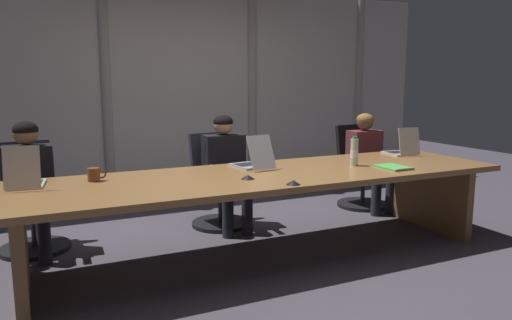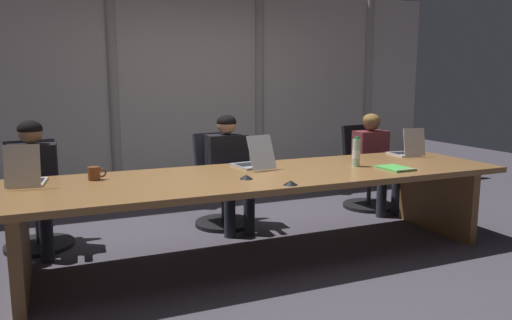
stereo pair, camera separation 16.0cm
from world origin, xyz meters
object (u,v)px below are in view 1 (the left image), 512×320
at_px(person_center, 369,155).
at_px(water_bottle_primary, 354,152).
at_px(spiral_notepad, 393,167).
at_px(person_left_end, 28,180).
at_px(laptop_left_end, 25,179).
at_px(office_chair_center, 360,176).
at_px(office_chair_left_end, 32,211).
at_px(conference_mic_left_side, 293,182).
at_px(coffee_mug_near, 94,175).
at_px(person_left_mid, 226,165).
at_px(conference_mic_middle, 248,177).
at_px(laptop_left_mid, 252,161).
at_px(office_chair_left_mid, 218,192).
at_px(laptop_center, 402,149).

bearing_deg(person_center, water_bottle_primary, -43.61).
bearing_deg(spiral_notepad, person_center, 59.91).
relative_size(person_left_end, spiral_notepad, 3.73).
distance_m(laptop_left_end, office_chair_center, 3.73).
distance_m(office_chair_left_end, person_left_end, 0.35).
bearing_deg(office_chair_center, conference_mic_left_side, -56.74).
bearing_deg(coffee_mug_near, spiral_notepad, -12.46).
height_order(office_chair_center, spiral_notepad, office_chair_center).
distance_m(person_left_end, conference_mic_left_side, 2.27).
bearing_deg(coffee_mug_near, conference_mic_left_side, -30.05).
relative_size(office_chair_left_end, water_bottle_primary, 3.55).
xyz_separation_m(office_chair_left_end, coffee_mug_near, (0.46, -0.78, 0.43)).
xyz_separation_m(office_chair_left_end, person_left_mid, (1.80, -0.16, 0.30)).
bearing_deg(conference_mic_middle, water_bottle_primary, 7.01).
relative_size(laptop_left_mid, conference_mic_middle, 4.25).
bearing_deg(office_chair_center, conference_mic_middle, -66.41).
bearing_deg(office_chair_left_mid, person_left_end, -94.46).
height_order(laptop_center, spiral_notepad, laptop_center).
relative_size(conference_mic_left_side, conference_mic_middle, 1.00).
bearing_deg(laptop_center, coffee_mug_near, 96.08).
xyz_separation_m(office_chair_center, person_left_end, (-3.60, -0.16, 0.31)).
xyz_separation_m(laptop_center, water_bottle_primary, (-0.85, -0.32, 0.07)).
relative_size(office_chair_left_end, office_chair_left_mid, 1.01).
bearing_deg(office_chair_left_mid, office_chair_center, 80.62).
relative_size(laptop_left_end, water_bottle_primary, 1.51).
relative_size(office_chair_center, person_center, 0.86).
distance_m(laptop_left_end, laptop_left_mid, 1.82).
relative_size(laptop_left_end, office_chair_left_end, 0.43).
bearing_deg(coffee_mug_near, conference_mic_middle, -21.47).
height_order(office_chair_left_mid, person_left_end, person_left_end).
distance_m(laptop_center, conference_mic_middle, 2.02).
xyz_separation_m(office_chair_left_end, conference_mic_middle, (1.56, -1.21, 0.39)).
distance_m(office_chair_center, conference_mic_left_side, 2.41).
height_order(office_chair_left_mid, person_left_mid, person_left_mid).
bearing_deg(office_chair_left_mid, coffee_mug_near, -68.64).
bearing_deg(laptop_center, person_center, 1.28).
bearing_deg(person_left_end, office_chair_left_mid, 98.33).
distance_m(water_bottle_primary, coffee_mug_near, 2.25).
relative_size(person_center, conference_mic_middle, 10.16).
bearing_deg(office_chair_left_end, laptop_center, 70.29).
height_order(office_chair_center, coffee_mug_near, office_chair_center).
bearing_deg(laptop_left_end, conference_mic_middle, -97.46).
bearing_deg(spiral_notepad, water_bottle_primary, 133.12).
xyz_separation_m(laptop_left_end, office_chair_left_mid, (1.79, 0.80, -0.44)).
xyz_separation_m(office_chair_left_mid, person_center, (1.81, -0.16, 0.29)).
distance_m(office_chair_center, person_left_mid, 1.82).
height_order(office_chair_left_end, coffee_mug_near, office_chair_left_end).
relative_size(laptop_left_end, person_left_mid, 0.35).
bearing_deg(laptop_left_end, conference_mic_left_side, -105.28).
xyz_separation_m(laptop_left_end, conference_mic_left_side, (1.81, -0.75, -0.04)).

